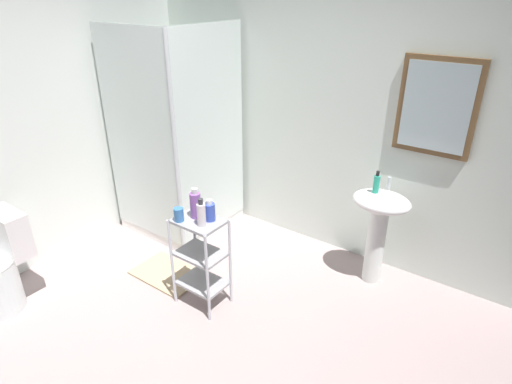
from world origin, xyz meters
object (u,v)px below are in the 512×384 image
(storage_cart, at_px, (201,255))
(shampoo_bottle_blue, at_px, (210,211))
(hand_soap_bottle, at_px, (376,183))
(pedestal_sink, at_px, (379,220))
(shower_stall, at_px, (181,187))
(conditioner_bottle_purple, at_px, (195,205))
(lotion_bottle_white, at_px, (201,214))
(bath_mat, at_px, (168,274))
(rinse_cup, at_px, (179,215))

(storage_cart, bearing_deg, shampoo_bottle_blue, 38.68)
(hand_soap_bottle, bearing_deg, pedestal_sink, 4.55)
(shower_stall, xyz_separation_m, conditioner_bottle_purple, (0.89, -0.70, 0.38))
(lotion_bottle_white, height_order, bath_mat, lotion_bottle_white)
(rinse_cup, height_order, bath_mat, rinse_cup)
(conditioner_bottle_purple, distance_m, bath_mat, 0.94)
(shower_stall, relative_size, lotion_bottle_white, 9.50)
(shampoo_bottle_blue, bearing_deg, pedestal_sink, 48.02)
(lotion_bottle_white, distance_m, bath_mat, 1.00)
(shower_stall, relative_size, storage_cart, 2.70)
(lotion_bottle_white, bearing_deg, rinse_cup, -165.39)
(storage_cart, xyz_separation_m, lotion_bottle_white, (0.07, -0.04, 0.40))
(conditioner_bottle_purple, bearing_deg, shower_stall, 141.69)
(lotion_bottle_white, bearing_deg, conditioner_bottle_purple, 150.49)
(conditioner_bottle_purple, bearing_deg, hand_soap_bottle, 46.91)
(shower_stall, distance_m, bath_mat, 0.92)
(shower_stall, distance_m, shampoo_bottle_blue, 1.26)
(shower_stall, relative_size, hand_soap_bottle, 11.15)
(conditioner_bottle_purple, distance_m, shampoo_bottle_blue, 0.12)
(shower_stall, relative_size, bath_mat, 3.33)
(storage_cart, relative_size, shampoo_bottle_blue, 4.52)
(pedestal_sink, distance_m, rinse_cup, 1.58)
(hand_soap_bottle, height_order, lotion_bottle_white, hand_soap_bottle)
(storage_cart, height_order, shampoo_bottle_blue, shampoo_bottle_blue)
(bath_mat, bearing_deg, hand_soap_bottle, 34.89)
(storage_cart, xyz_separation_m, hand_soap_bottle, (0.91, 1.05, 0.45))
(rinse_cup, xyz_separation_m, bath_mat, (-0.38, 0.16, -0.78))
(shower_stall, bearing_deg, shampoo_bottle_blue, -34.05)
(shampoo_bottle_blue, height_order, bath_mat, shampoo_bottle_blue)
(pedestal_sink, bearing_deg, shower_stall, -170.35)
(rinse_cup, bearing_deg, conditioner_bottle_purple, 61.09)
(storage_cart, distance_m, conditioner_bottle_purple, 0.41)
(hand_soap_bottle, bearing_deg, shampoo_bottle_blue, -130.24)
(conditioner_bottle_purple, xyz_separation_m, lotion_bottle_white, (0.12, -0.07, -0.01))
(pedestal_sink, distance_m, conditioner_bottle_purple, 1.47)
(conditioner_bottle_purple, bearing_deg, lotion_bottle_white, -29.51)
(shampoo_bottle_blue, bearing_deg, storage_cart, -141.32)
(shampoo_bottle_blue, relative_size, rinse_cup, 1.62)
(shampoo_bottle_blue, xyz_separation_m, rinse_cup, (-0.17, -0.14, -0.02))
(hand_soap_bottle, relative_size, shampoo_bottle_blue, 1.10)
(conditioner_bottle_purple, bearing_deg, shampoo_bottle_blue, 12.81)
(lotion_bottle_white, xyz_separation_m, bath_mat, (-0.56, 0.12, -0.82))
(hand_soap_bottle, relative_size, bath_mat, 0.30)
(pedestal_sink, xyz_separation_m, hand_soap_bottle, (-0.06, -0.00, 0.31))
(storage_cart, distance_m, hand_soap_bottle, 1.46)
(lotion_bottle_white, bearing_deg, hand_soap_bottle, 52.34)
(pedestal_sink, height_order, shampoo_bottle_blue, shampoo_bottle_blue)
(hand_soap_bottle, bearing_deg, lotion_bottle_white, -127.66)
(pedestal_sink, relative_size, lotion_bottle_white, 3.85)
(shower_stall, xyz_separation_m, hand_soap_bottle, (1.85, 0.32, 0.42))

